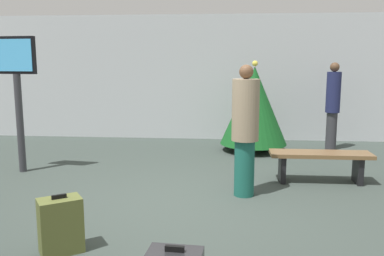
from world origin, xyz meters
The scene contains 8 objects.
ground_plane centered at (0.00, 0.00, 0.00)m, with size 16.00×16.00×0.00m, color #38423D.
back_wall centered at (0.00, 4.72, 1.48)m, with size 16.00×0.20×2.96m, color #B7BCC1.
holiday_tree centered at (1.17, 3.39, 0.96)m, with size 1.39×1.39×1.89m.
flight_info_kiosk centered at (-2.87, 1.35, 1.54)m, with size 0.72×0.17×2.28m.
waiting_bench centered at (2.08, 1.15, 0.36)m, with size 1.55×0.44×0.48m.
traveller_0 centered at (0.88, 0.41, 0.96)m, with size 0.41×0.41×1.83m.
traveller_1 centered at (2.84, 3.65, 0.99)m, with size 0.40×0.40×1.85m.
suitcase_3 centered at (-1.00, -1.52, 0.28)m, with size 0.48×0.44×0.59m.
Camera 1 is at (0.64, -5.26, 1.89)m, focal length 38.66 mm.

